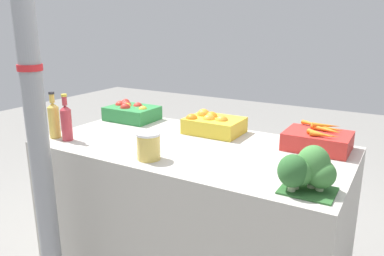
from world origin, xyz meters
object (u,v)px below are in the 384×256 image
broccoli_pile (306,170)px  pickle_jar (149,146)px  apple_crate (131,112)px  carrot_crate (318,140)px  juice_bottle_golden (54,119)px  orange_crate (213,124)px  juice_bottle_ruby (66,121)px  support_pole (33,92)px

broccoli_pile → pickle_jar: size_ratio=1.66×
apple_crate → carrot_crate: bearing=-0.1°
apple_crate → juice_bottle_golden: size_ratio=1.22×
apple_crate → orange_crate: 0.67m
juice_bottle_golden → carrot_crate: bearing=22.2°
apple_crate → juice_bottle_ruby: 0.59m
broccoli_pile → carrot_crate: bearing=97.2°
support_pole → carrot_crate: 1.50m
support_pole → juice_bottle_ruby: bearing=120.2°
orange_crate → juice_bottle_golden: size_ratio=1.22×
support_pole → broccoli_pile: (1.20, 0.36, -0.27)m
apple_crate → broccoli_pile: 1.51m
carrot_crate → pickle_jar: 0.93m
apple_crate → juice_bottle_golden: juice_bottle_golden is taller
support_pole → orange_crate: size_ratio=6.61×
apple_crate → orange_crate: orange_crate is taller
support_pole → orange_crate: bearing=63.3°
juice_bottle_golden → pickle_jar: bearing=-1.4°
support_pole → broccoli_pile: size_ratio=9.77×
broccoli_pile → juice_bottle_golden: bearing=-179.9°
juice_bottle_ruby → apple_crate: bearing=89.2°
juice_bottle_ruby → pickle_jar: juice_bottle_ruby is taller
broccoli_pile → juice_bottle_golden: size_ratio=0.83×
support_pole → pickle_jar: 0.61m
juice_bottle_golden → juice_bottle_ruby: size_ratio=1.01×
apple_crate → carrot_crate: (1.32, -0.00, -0.00)m
support_pole → apple_crate: (-0.20, 0.94, -0.31)m
carrot_crate → orange_crate: bearing=-179.5°
support_pole → pickle_jar: bearing=39.8°
orange_crate → broccoli_pile: broccoli_pile is taller
apple_crate → carrot_crate: size_ratio=1.00×
apple_crate → juice_bottle_ruby: (-0.01, -0.59, 0.06)m
support_pole → juice_bottle_ruby: support_pole is taller
orange_crate → juice_bottle_ruby: size_ratio=1.24×
apple_crate → orange_crate: (0.67, -0.01, -0.00)m
support_pole → pickle_jar: support_pole is taller
apple_crate → juice_bottle_ruby: bearing=-90.8°
orange_crate → broccoli_pile: 0.93m
orange_crate → pickle_jar: size_ratio=2.46×
pickle_jar → juice_bottle_ruby: bearing=178.4°
juice_bottle_ruby → broccoli_pile: bearing=0.1°
juice_bottle_golden → pickle_jar: juice_bottle_golden is taller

